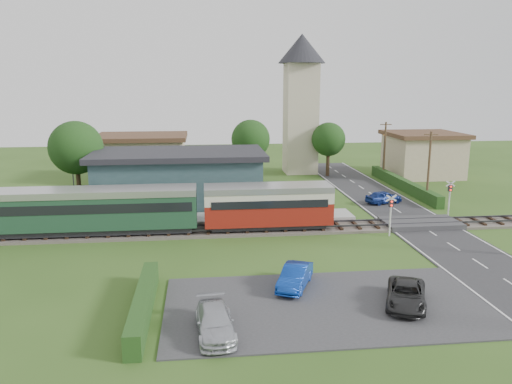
{
  "coord_description": "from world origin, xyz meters",
  "views": [
    {
      "loc": [
        -7.91,
        -35.92,
        11.54
      ],
      "look_at": [
        -3.47,
        4.0,
        2.76
      ],
      "focal_mm": 35.0,
      "sensor_mm": 36.0,
      "label": 1
    }
  ],
  "objects": [
    {
      "name": "ground",
      "position": [
        0.0,
        0.0,
        0.0
      ],
      "size": [
        120.0,
        120.0,
        0.0
      ],
      "primitive_type": "plane",
      "color": "#2D4C19"
    },
    {
      "name": "railway_track",
      "position": [
        0.0,
        2.0,
        0.11
      ],
      "size": [
        76.0,
        3.2,
        0.49
      ],
      "color": "#4C443D",
      "rests_on": "ground"
    },
    {
      "name": "road",
      "position": [
        10.0,
        0.0,
        0.03
      ],
      "size": [
        6.0,
        70.0,
        0.05
      ],
      "primitive_type": "cube",
      "color": "#28282B",
      "rests_on": "ground"
    },
    {
      "name": "car_park",
      "position": [
        -1.5,
        -12.0,
        0.04
      ],
      "size": [
        17.0,
        9.0,
        0.08
      ],
      "primitive_type": "cube",
      "color": "#333335",
      "rests_on": "ground"
    },
    {
      "name": "crossing_deck",
      "position": [
        10.0,
        2.0,
        0.23
      ],
      "size": [
        6.2,
        3.4,
        0.45
      ],
      "primitive_type": "cube",
      "color": "#333335",
      "rests_on": "ground"
    },
    {
      "name": "platform",
      "position": [
        -10.0,
        5.2,
        0.23
      ],
      "size": [
        30.0,
        3.0,
        0.45
      ],
      "primitive_type": "cube",
      "color": "gray",
      "rests_on": "ground"
    },
    {
      "name": "equipment_hut",
      "position": [
        -18.0,
        5.2,
        1.75
      ],
      "size": [
        2.3,
        2.3,
        2.55
      ],
      "color": "#C4B69B",
      "rests_on": "platform"
    },
    {
      "name": "station_building",
      "position": [
        -10.0,
        10.99,
        2.69
      ],
      "size": [
        16.0,
        9.0,
        5.3
      ],
      "color": "#2B494A",
      "rests_on": "ground"
    },
    {
      "name": "train",
      "position": [
        -19.53,
        2.0,
        2.18
      ],
      "size": [
        43.2,
        2.9,
        3.4
      ],
      "color": "#232328",
      "rests_on": "ground"
    },
    {
      "name": "church_tower",
      "position": [
        5.0,
        28.0,
        10.23
      ],
      "size": [
        6.0,
        6.0,
        17.6
      ],
      "color": "#C4B69B",
      "rests_on": "ground"
    },
    {
      "name": "house_west",
      "position": [
        -15.0,
        25.0,
        2.79
      ],
      "size": [
        10.8,
        8.8,
        5.5
      ],
      "color": "tan",
      "rests_on": "ground"
    },
    {
      "name": "house_east",
      "position": [
        20.0,
        24.0,
        2.8
      ],
      "size": [
        8.8,
        8.8,
        5.5
      ],
      "color": "tan",
      "rests_on": "ground"
    },
    {
      "name": "hedge_carpark",
      "position": [
        -11.0,
        -12.0,
        0.6
      ],
      "size": [
        0.8,
        9.0,
        1.2
      ],
      "primitive_type": "cube",
      "color": "#193814",
      "rests_on": "ground"
    },
    {
      "name": "hedge_roadside",
      "position": [
        14.2,
        16.0,
        0.6
      ],
      "size": [
        0.8,
        18.0,
        1.2
      ],
      "primitive_type": "cube",
      "color": "#193814",
      "rests_on": "ground"
    },
    {
      "name": "hedge_station",
      "position": [
        -10.0,
        15.5,
        0.65
      ],
      "size": [
        22.0,
        0.8,
        1.3
      ],
      "primitive_type": "cube",
      "color": "#193814",
      "rests_on": "ground"
    },
    {
      "name": "tree_a",
      "position": [
        -20.0,
        14.0,
        5.38
      ],
      "size": [
        5.2,
        5.2,
        8.0
      ],
      "color": "#332316",
      "rests_on": "ground"
    },
    {
      "name": "tree_b",
      "position": [
        -2.0,
        23.0,
        5.02
      ],
      "size": [
        4.6,
        4.6,
        7.34
      ],
      "color": "#332316",
      "rests_on": "ground"
    },
    {
      "name": "tree_c",
      "position": [
        8.0,
        25.0,
        4.65
      ],
      "size": [
        4.2,
        4.2,
        6.78
      ],
      "color": "#332316",
      "rests_on": "ground"
    },
    {
      "name": "utility_pole_c",
      "position": [
        14.2,
        10.0,
        3.63
      ],
      "size": [
        1.4,
        0.22,
        7.0
      ],
      "color": "#473321",
      "rests_on": "ground"
    },
    {
      "name": "utility_pole_d",
      "position": [
        14.2,
        22.0,
        3.63
      ],
      "size": [
        1.4,
        0.22,
        7.0
      ],
      "color": "#473321",
      "rests_on": "ground"
    },
    {
      "name": "crossing_signal_near",
      "position": [
        6.4,
        -0.41,
        2.14
      ],
      "size": [
        0.84,
        0.28,
        3.28
      ],
      "color": "silver",
      "rests_on": "ground"
    },
    {
      "name": "crossing_signal_far",
      "position": [
        13.6,
        4.39,
        2.14
      ],
      "size": [
        0.84,
        0.28,
        3.28
      ],
      "color": "silver",
      "rests_on": "ground"
    },
    {
      "name": "streetlamp_west",
      "position": [
        -22.0,
        20.0,
        3.04
      ],
      "size": [
        0.3,
        0.3,
        5.15
      ],
      "color": "#3F3F47",
      "rests_on": "ground"
    },
    {
      "name": "streetlamp_east",
      "position": [
        16.0,
        27.0,
        3.04
      ],
      "size": [
        0.3,
        0.3,
        5.15
      ],
      "color": "#3F3F47",
      "rests_on": "ground"
    },
    {
      "name": "car_on_road",
      "position": [
        9.73,
        9.81,
        0.67
      ],
      "size": [
        3.93,
        2.46,
        1.25
      ],
      "primitive_type": "imported",
      "rotation": [
        0.0,
        0.0,
        1.86
      ],
      "color": "navy",
      "rests_on": "road"
    },
    {
      "name": "car_park_blue",
      "position": [
        -2.72,
        -9.5,
        0.72
      ],
      "size": [
        2.81,
        4.08,
        1.27
      ],
      "primitive_type": "imported",
      "rotation": [
        0.0,
        0.0,
        -0.42
      ],
      "color": "#0C3399",
      "rests_on": "car_park"
    },
    {
      "name": "car_park_silver",
      "position": [
        -7.45,
        -14.5,
        0.69
      ],
      "size": [
        1.98,
        4.29,
        1.21
      ],
      "primitive_type": "imported",
      "rotation": [
        0.0,
        0.0,
        0.07
      ],
      "color": "#AFB1B9",
      "rests_on": "car_park"
    },
    {
      "name": "car_park_dark",
      "position": [
        2.65,
        -12.5,
        0.67
      ],
      "size": [
        3.47,
        4.68,
        1.18
      ],
      "primitive_type": "imported",
      "rotation": [
        0.0,
        0.0,
        -0.4
      ],
      "color": "#252526",
      "rests_on": "car_park"
    },
    {
      "name": "pedestrian_near",
      "position": [
        -3.51,
        4.6,
        1.42
      ],
      "size": [
        0.83,
        0.71,
        1.94
      ],
      "primitive_type": "imported",
      "rotation": [
        0.0,
        0.0,
        3.55
      ],
      "color": "gray",
      "rests_on": "platform"
    },
    {
      "name": "pedestrian_far",
      "position": [
        -17.78,
        4.46,
        1.26
      ],
      "size": [
        0.83,
        0.94,
        1.63
      ],
      "primitive_type": "imported",
      "rotation": [
        0.0,
        0.0,
        1.26
      ],
      "color": "gray",
      "rests_on": "platform"
    }
  ]
}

